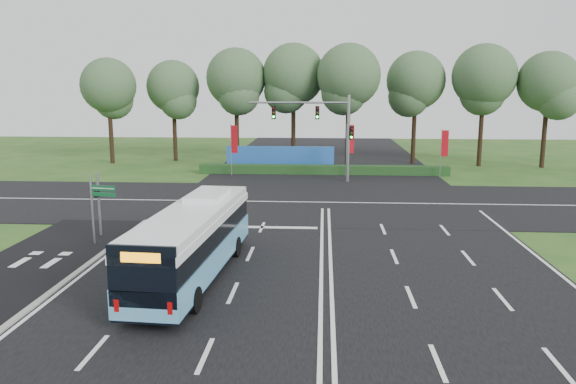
{
  "coord_description": "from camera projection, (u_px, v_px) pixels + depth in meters",
  "views": [
    {
      "loc": [
        0.03,
        -24.78,
        7.64
      ],
      "look_at": [
        -1.67,
        2.0,
        2.6
      ],
      "focal_mm": 35.0,
      "sensor_mm": 36.0,
      "label": 1
    }
  ],
  "objects": [
    {
      "name": "pedestrian_signal",
      "position": [
        99.0,
        202.0,
        28.77
      ],
      "size": [
        0.28,
        0.41,
        3.34
      ],
      "rotation": [
        0.0,
        0.0,
        0.06
      ],
      "color": "gray",
      "rests_on": "ground"
    },
    {
      "name": "road_cross",
      "position": [
        322.0,
        203.0,
        37.49
      ],
      "size": [
        120.0,
        14.0,
        0.05
      ],
      "primitive_type": "cube",
      "color": "black",
      "rests_on": "ground"
    },
    {
      "name": "road_main",
      "position": [
        322.0,
        256.0,
        25.72
      ],
      "size": [
        20.0,
        120.0,
        0.04
      ],
      "primitive_type": "cube",
      "color": "black",
      "rests_on": "ground"
    },
    {
      "name": "traffic_light_gantry",
      "position": [
        326.0,
        124.0,
        44.95
      ],
      "size": [
        8.41,
        0.28,
        7.0
      ],
      "color": "gray",
      "rests_on": "ground"
    },
    {
      "name": "street_sign",
      "position": [
        98.0,
        201.0,
        27.1
      ],
      "size": [
        1.33,
        0.31,
        3.46
      ],
      "rotation": [
        0.0,
        0.0,
        -0.18
      ],
      "color": "gray",
      "rests_on": "ground"
    },
    {
      "name": "eucalyptus_row",
      "position": [
        331.0,
        79.0,
        54.87
      ],
      "size": [
        47.9,
        8.57,
        11.95
      ],
      "color": "black",
      "rests_on": "ground"
    },
    {
      "name": "hedge",
      "position": [
        323.0,
        170.0,
        49.68
      ],
      "size": [
        22.0,
        1.2,
        0.8
      ],
      "primitive_type": "cube",
      "color": "#123215",
      "rests_on": "ground"
    },
    {
      "name": "ground",
      "position": [
        322.0,
        256.0,
        25.72
      ],
      "size": [
        120.0,
        120.0,
        0.0
      ],
      "primitive_type": "plane",
      "color": "#234C19",
      "rests_on": "ground"
    },
    {
      "name": "banner_flag_mid",
      "position": [
        349.0,
        142.0,
        48.09
      ],
      "size": [
        0.67,
        0.07,
        4.54
      ],
      "rotation": [
        0.0,
        0.0,
        0.02
      ],
      "color": "gray",
      "rests_on": "ground"
    },
    {
      "name": "kerb_strip",
      "position": [
        79.0,
        271.0,
        23.4
      ],
      "size": [
        0.25,
        18.0,
        0.12
      ],
      "primitive_type": "cube",
      "color": "gray",
      "rests_on": "ground"
    },
    {
      "name": "city_bus",
      "position": [
        193.0,
        241.0,
        22.43
      ],
      "size": [
        2.94,
        10.98,
        3.12
      ],
      "rotation": [
        0.0,
        0.0,
        -0.06
      ],
      "color": "#559DC6",
      "rests_on": "ground"
    },
    {
      "name": "blue_hoarding",
      "position": [
        280.0,
        158.0,
        52.25
      ],
      "size": [
        10.0,
        0.3,
        2.2
      ],
      "primitive_type": "cube",
      "color": "#2058AF",
      "rests_on": "ground"
    },
    {
      "name": "banner_flag_left",
      "position": [
        233.0,
        142.0,
        48.49
      ],
      "size": [
        0.63,
        0.26,
        4.47
      ],
      "rotation": [
        0.0,
        0.0,
        -0.34
      ],
      "color": "gray",
      "rests_on": "ground"
    },
    {
      "name": "bike_path",
      "position": [
        24.0,
        271.0,
        23.55
      ],
      "size": [
        5.0,
        18.0,
        0.06
      ],
      "primitive_type": "cube",
      "color": "black",
      "rests_on": "ground"
    },
    {
      "name": "banner_flag_right",
      "position": [
        444.0,
        146.0,
        47.5
      ],
      "size": [
        0.59,
        0.2,
        4.12
      ],
      "rotation": [
        0.0,
        0.0,
        -0.26
      ],
      "color": "gray",
      "rests_on": "ground"
    }
  ]
}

